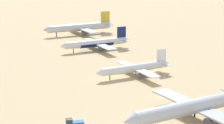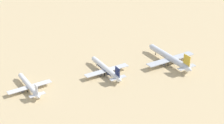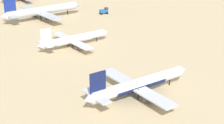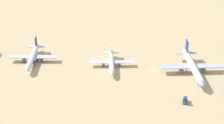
# 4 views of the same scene
# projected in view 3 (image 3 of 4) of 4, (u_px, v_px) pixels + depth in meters

# --- Properties ---
(ground_plane) EXTENTS (1800.00, 1800.00, 0.00)m
(ground_plane) POSITION_uv_depth(u_px,v_px,m) (54.00, 31.00, 183.15)
(ground_plane) COLOR tan
(parked_jet_1) EXTENTS (41.96, 34.31, 12.13)m
(parked_jet_1) POSITION_uv_depth(u_px,v_px,m) (138.00, 84.00, 112.80)
(parked_jet_1) COLOR silver
(parked_jet_1) RESTS_ON ground
(parked_jet_2) EXTENTS (36.90, 30.22, 10.69)m
(parked_jet_2) POSITION_uv_depth(u_px,v_px,m) (74.00, 39.00, 158.23)
(parked_jet_2) COLOR white
(parked_jet_2) RESTS_ON ground
(parked_jet_3) EXTENTS (51.13, 41.96, 14.88)m
(parked_jet_3) POSITION_uv_depth(u_px,v_px,m) (42.00, 11.00, 203.00)
(parked_jet_3) COLOR silver
(parked_jet_3) RESTS_ON ground
(service_truck) EXTENTS (5.30, 2.87, 3.90)m
(service_truck) POSITION_uv_depth(u_px,v_px,m) (104.00, 11.00, 215.69)
(service_truck) COLOR #1E5999
(service_truck) RESTS_ON ground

